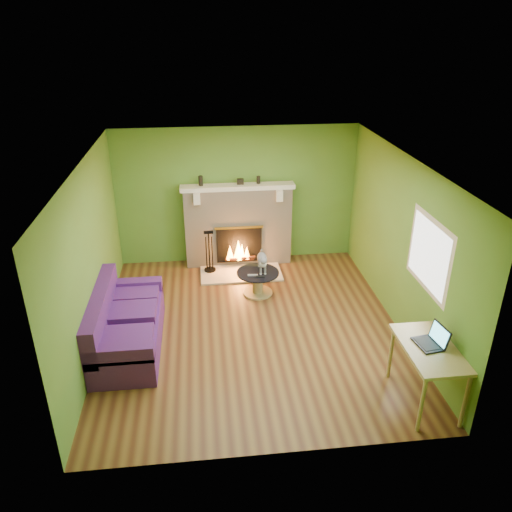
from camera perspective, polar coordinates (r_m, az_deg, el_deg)
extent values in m
plane|color=#512B17|center=(7.80, -0.56, -8.14)|extent=(5.00, 5.00, 0.00)
plane|color=white|center=(6.72, -0.65, 10.65)|extent=(5.00, 5.00, 0.00)
plane|color=#54812A|center=(9.48, -2.20, 6.89)|extent=(5.00, 0.00, 5.00)
plane|color=#54812A|center=(5.03, 2.45, -11.48)|extent=(5.00, 0.00, 5.00)
plane|color=#54812A|center=(7.31, -18.44, -0.33)|extent=(0.00, 5.00, 5.00)
plane|color=#54812A|center=(7.71, 16.28, 1.33)|extent=(0.00, 5.00, 5.00)
plane|color=silver|center=(6.86, 19.17, 0.16)|extent=(0.00, 1.20, 1.20)
plane|color=white|center=(6.86, 19.11, 0.16)|extent=(0.00, 1.06, 1.06)
cube|color=beige|center=(9.51, -2.06, 3.41)|extent=(2.00, 0.35, 1.50)
cube|color=black|center=(9.46, -1.94, 1.24)|extent=(0.85, 0.03, 0.68)
cube|color=gold|center=(9.31, -1.97, 3.25)|extent=(0.91, 0.02, 0.04)
cylinder|color=black|center=(9.54, -1.89, -0.38)|extent=(0.55, 0.07, 0.07)
cube|color=white|center=(9.21, -2.12, 7.90)|extent=(2.10, 0.28, 0.08)
cube|color=white|center=(9.06, -6.78, 6.49)|extent=(0.12, 0.10, 0.20)
cube|color=white|center=(9.17, 2.70, 6.88)|extent=(0.12, 0.10, 0.20)
cube|color=beige|center=(9.34, -1.73, -1.98)|extent=(1.50, 0.75, 0.03)
cube|color=white|center=(9.21, -2.12, 7.90)|extent=(2.10, 0.28, 0.08)
cube|color=#4E1B69|center=(7.51, -14.28, -8.51)|extent=(0.88, 1.96, 0.44)
cube|color=#4E1B69|center=(7.37, -17.30, -6.10)|extent=(0.20, 1.96, 0.55)
cube|color=#4E1B69|center=(6.64, -15.40, -10.70)|extent=(0.88, 0.20, 0.22)
cube|color=#4E1B69|center=(8.11, -13.81, -3.40)|extent=(0.88, 0.20, 0.22)
cube|color=#4E1B69|center=(6.89, -14.63, -9.10)|extent=(0.70, 0.52, 0.12)
cube|color=#4E1B69|center=(7.44, -14.04, -6.27)|extent=(0.70, 0.52, 0.12)
cube|color=#4E1B69|center=(7.91, -13.62, -4.17)|extent=(0.70, 0.52, 0.12)
cylinder|color=tan|center=(8.70, 0.20, -4.18)|extent=(0.51, 0.51, 0.03)
cylinder|color=tan|center=(8.61, 0.20, -3.07)|extent=(0.18, 0.18, 0.35)
cylinder|color=black|center=(8.52, 0.21, -1.92)|extent=(0.73, 0.73, 0.02)
cube|color=tan|center=(6.37, 19.31, -9.97)|extent=(0.63, 1.08, 0.04)
cylinder|color=tan|center=(6.17, 18.40, -15.85)|extent=(0.05, 0.05, 0.76)
cylinder|color=tan|center=(6.38, 22.80, -15.06)|extent=(0.05, 0.05, 0.76)
cylinder|color=tan|center=(6.85, 15.16, -10.66)|extent=(0.05, 0.05, 0.76)
cylinder|color=tan|center=(7.05, 19.15, -10.15)|extent=(0.05, 0.05, 0.76)
cube|color=gray|center=(8.39, -0.38, -2.20)|extent=(0.17, 0.06, 0.02)
cube|color=black|center=(8.35, 0.49, -2.36)|extent=(0.16, 0.06, 0.02)
cylinder|color=black|center=(9.18, -6.35, 8.54)|extent=(0.08, 0.08, 0.18)
cylinder|color=black|center=(9.24, 0.28, 8.69)|extent=(0.07, 0.07, 0.14)
cube|color=black|center=(9.22, -1.81, 8.50)|extent=(0.12, 0.08, 0.10)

